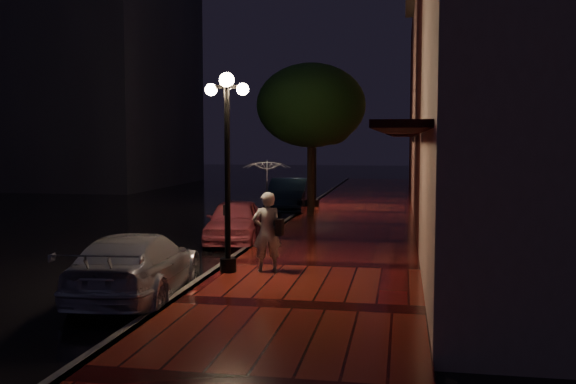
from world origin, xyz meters
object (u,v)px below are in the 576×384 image
Objects in this scene: streetlamp_far at (315,150)px; navy_car at (289,195)px; silver_car at (136,265)px; streetlamp_near at (227,160)px; woman_with_umbrella at (267,198)px; parking_meter at (226,229)px; street_tree at (311,108)px; pink_car at (235,221)px.

navy_car is (-0.95, -1.03, -1.88)m from streetlamp_far.
streetlamp_far is at bearing -100.43° from silver_car.
streetlamp_near is 1.19m from woman_with_umbrella.
streetlamp_near is 14.00m from streetlamp_far.
parking_meter is (-0.20, 0.57, -1.60)m from streetlamp_near.
navy_car is 1.77× the size of woman_with_umbrella.
street_tree reaches higher than woman_with_umbrella.
navy_car is 12.43m from parking_meter.
pink_car is at bearing 84.86° from parking_meter.
navy_car is at bearing -97.10° from silver_car.
navy_car is at bearing -132.82° from streetlamp_far.
silver_car is at bearing -96.77° from street_tree.
streetlamp_far is at bearing 94.91° from street_tree.
streetlamp_near is 0.74× the size of street_tree.
parking_meter is (1.08, 2.52, 0.38)m from silver_car.
pink_car is (-1.16, 4.91, -1.96)m from streetlamp_near.
streetlamp_far reaches higher than silver_car.
streetlamp_near is at bearing -90.00° from streetlamp_far.
woman_with_umbrella reaches higher than parking_meter.
streetlamp_far is 16.13m from silver_car.
navy_car is 12.95m from woman_with_umbrella.
streetlamp_far reaches higher than navy_car.
streetlamp_near is 3.06m from silver_car.
woman_with_umbrella is at bearing -140.32° from silver_car.
parking_meter is (0.96, -4.35, 0.37)m from pink_car.
pink_car is 4.47m from parking_meter.
pink_car is (-1.42, -6.08, -3.61)m from street_tree.
parking_meter is at bearing 109.45° from streetlamp_near.
streetlamp_near is 1.76× the size of woman_with_umbrella.
parking_meter is at bearing -40.90° from woman_with_umbrella.
pink_car is 6.87m from silver_car.
navy_car is 1.00× the size of silver_car.
streetlamp_near is 0.99× the size of navy_car.
street_tree reaches higher than navy_car.
streetlamp_near is 1.00× the size of silver_car.
streetlamp_near is 1.15× the size of pink_car.
pink_car is at bearing -97.27° from streetlamp_far.
street_tree is at bearing -61.61° from navy_car.
streetlamp_far reaches higher than woman_with_umbrella.
streetlamp_far is 13.86m from woman_with_umbrella.
street_tree is at bearing 69.89° from parking_meter.
silver_car is at bearing -94.22° from navy_car.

